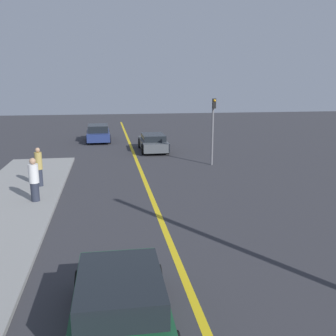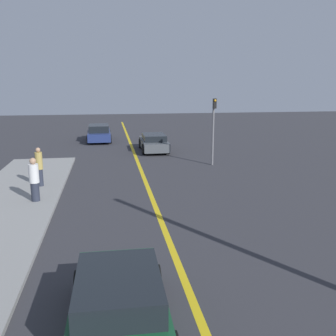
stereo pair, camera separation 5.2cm
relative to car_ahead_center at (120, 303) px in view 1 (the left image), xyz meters
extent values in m
cube|color=gold|center=(1.63, 9.58, -0.61)|extent=(0.20, 60.00, 0.01)
cube|color=#144728|center=(0.00, 0.05, -0.13)|extent=(1.82, 3.87, 0.60)
cube|color=black|center=(0.00, -0.14, 0.41)|extent=(1.59, 2.13, 0.49)
cylinder|color=black|center=(-0.82, 1.25, -0.28)|extent=(0.23, 0.67, 0.67)
cylinder|color=black|center=(0.86, 1.23, -0.28)|extent=(0.23, 0.67, 0.67)
cube|color=#4C5156|center=(3.05, 19.47, -0.12)|extent=(1.72, 4.26, 0.60)
cube|color=black|center=(3.05, 19.26, 0.38)|extent=(1.51, 2.35, 0.41)
cylinder|color=black|center=(2.25, 20.79, -0.26)|extent=(0.22, 0.71, 0.71)
cylinder|color=black|center=(3.87, 20.78, -0.26)|extent=(0.22, 0.71, 0.71)
cylinder|color=black|center=(2.24, 18.15, -0.26)|extent=(0.22, 0.71, 0.71)
cylinder|color=black|center=(3.86, 18.15, -0.26)|extent=(0.22, 0.71, 0.71)
cube|color=navy|center=(-0.83, 24.68, -0.11)|extent=(1.87, 4.55, 0.62)
cube|color=black|center=(-0.83, 24.46, 0.47)|extent=(1.62, 2.51, 0.54)
cylinder|color=black|center=(-1.70, 26.07, -0.26)|extent=(0.23, 0.72, 0.71)
cylinder|color=black|center=(-0.01, 26.10, -0.26)|extent=(0.23, 0.72, 0.71)
cylinder|color=black|center=(-1.64, 23.27, -0.26)|extent=(0.23, 0.72, 0.71)
cylinder|color=black|center=(0.05, 23.30, -0.26)|extent=(0.23, 0.72, 0.71)
cylinder|color=#282D3D|center=(-3.02, 8.41, -0.12)|extent=(0.33, 0.33, 0.75)
cylinder|color=silver|center=(-3.02, 8.41, 0.63)|extent=(0.38, 0.38, 0.75)
sphere|color=tan|center=(-3.02, 8.41, 1.13)|extent=(0.25, 0.25, 0.25)
cylinder|color=#282D3D|center=(-3.21, 10.67, -0.10)|extent=(0.27, 0.27, 0.78)
cylinder|color=tan|center=(-3.21, 10.67, 0.68)|extent=(0.32, 0.32, 0.78)
sphere|color=tan|center=(-3.21, 10.67, 1.17)|extent=(0.21, 0.21, 0.21)
cylinder|color=slate|center=(5.87, 14.28, 1.31)|extent=(0.12, 0.12, 3.84)
cube|color=black|center=(5.87, 14.10, 2.95)|extent=(0.18, 0.18, 0.55)
sphere|color=orange|center=(5.87, 14.01, 3.12)|extent=(0.14, 0.14, 0.14)
camera|label=1|loc=(-0.14, -6.44, 4.10)|focal=40.00mm
camera|label=2|loc=(-0.09, -6.45, 4.10)|focal=40.00mm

